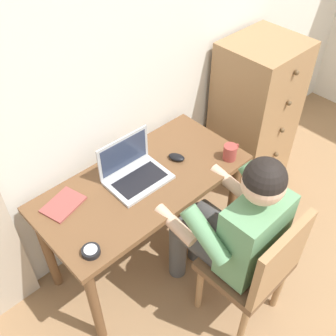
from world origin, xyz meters
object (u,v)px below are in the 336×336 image
object	(u,v)px
desk	(144,194)
laptop	(134,171)
person_seated	(233,226)
coffee_mug	(230,152)
desk_clock	(91,251)
notebook_pad	(63,204)
dresser	(254,115)
computer_mouse	(176,157)
chair	(257,267)

from	to	relation	value
desk	laptop	bearing A→B (deg)	110.23
person_seated	coffee_mug	size ratio (longest dim) A/B	10.00
desk	desk_clock	distance (m)	0.55
person_seated	notebook_pad	bearing A→B (deg)	130.55
person_seated	notebook_pad	size ratio (longest dim) A/B	5.71
desk	desk_clock	xyz separation A→B (m)	(-0.49, -0.20, 0.12)
dresser	computer_mouse	size ratio (longest dim) A/B	11.46
laptop	chair	bearing A→B (deg)	-76.90
dresser	chair	distance (m)	1.26
notebook_pad	desk_clock	bearing A→B (deg)	-116.01
computer_mouse	coffee_mug	bearing A→B (deg)	-64.46
dresser	desk_clock	size ratio (longest dim) A/B	12.73
dresser	chair	bearing A→B (deg)	-141.04
notebook_pad	coffee_mug	distance (m)	0.99
dresser	computer_mouse	bearing A→B (deg)	-175.07
desk	notebook_pad	xyz separation A→B (m)	(-0.43, 0.15, 0.12)
computer_mouse	notebook_pad	distance (m)	0.70
notebook_pad	coffee_mug	bearing A→B (deg)	-36.15
desk	laptop	world-z (taller)	laptop
dresser	person_seated	xyz separation A→B (m)	(-0.98, -0.61, 0.10)
computer_mouse	notebook_pad	size ratio (longest dim) A/B	0.48
laptop	computer_mouse	bearing A→B (deg)	-11.15
notebook_pad	dresser	bearing A→B (deg)	-17.69
laptop	desk_clock	distance (m)	0.54
computer_mouse	desk_clock	distance (m)	0.78
dresser	chair	world-z (taller)	dresser
coffee_mug	chair	bearing A→B (deg)	-123.71
dresser	laptop	world-z (taller)	dresser
desk	desk_clock	bearing A→B (deg)	-157.74
coffee_mug	notebook_pad	bearing A→B (deg)	158.90
desk	laptop	xyz separation A→B (m)	(-0.02, 0.05, 0.16)
dresser	coffee_mug	xyz separation A→B (m)	(-0.64, -0.28, 0.20)
person_seated	desk_clock	xyz separation A→B (m)	(-0.65, 0.33, 0.06)
desk	chair	world-z (taller)	chair
desk_clock	desk	bearing A→B (deg)	22.26
dresser	person_seated	size ratio (longest dim) A/B	0.95
chair	laptop	bearing A→B (deg)	103.10
computer_mouse	notebook_pad	bearing A→B (deg)	144.70
desk	dresser	bearing A→B (deg)	3.72
dresser	desk_clock	xyz separation A→B (m)	(-1.64, -0.28, 0.17)
computer_mouse	dresser	bearing A→B (deg)	-18.21
desk_clock	coffee_mug	world-z (taller)	coffee_mug
desk	laptop	distance (m)	0.17
chair	notebook_pad	bearing A→B (deg)	124.14
person_seated	dresser	bearing A→B (deg)	31.81
desk	computer_mouse	distance (m)	0.29
chair	desk_clock	size ratio (longest dim) A/B	9.80
laptop	notebook_pad	distance (m)	0.42
person_seated	chair	bearing A→B (deg)	-89.12
dresser	notebook_pad	bearing A→B (deg)	177.35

